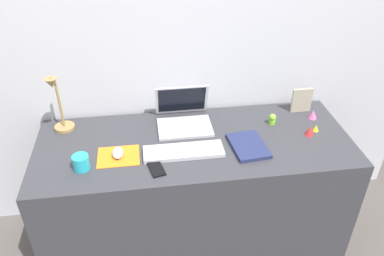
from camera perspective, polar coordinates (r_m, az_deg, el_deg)
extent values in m
plane|color=#59514C|center=(2.57, 0.33, -15.52)|extent=(6.00, 6.00, 0.00)
cube|color=silver|center=(2.34, -0.91, 4.68)|extent=(2.88, 0.05, 1.63)
cube|color=#38383D|center=(2.30, 0.36, -9.51)|extent=(1.68, 0.66, 0.74)
cube|color=silver|center=(2.17, -1.06, 0.09)|extent=(0.30, 0.21, 0.01)
cube|color=silver|center=(2.23, -1.52, 4.19)|extent=(0.30, 0.07, 0.19)
cube|color=black|center=(2.22, -1.50, 4.15)|extent=(0.27, 0.05, 0.17)
cube|color=silver|center=(1.98, -1.25, -3.46)|extent=(0.41, 0.13, 0.02)
cube|color=orange|center=(2.00, -10.75, -4.11)|extent=(0.21, 0.17, 0.00)
ellipsoid|color=silver|center=(1.99, -10.84, -3.59)|extent=(0.06, 0.10, 0.03)
cube|color=black|center=(1.90, -5.30, -5.88)|extent=(0.09, 0.14, 0.01)
cylinder|color=#A5844C|center=(2.28, -18.19, 0.12)|extent=(0.11, 0.11, 0.02)
cylinder|color=#A5844C|center=(2.20, -18.89, 3.47)|extent=(0.01, 0.01, 0.29)
cylinder|color=#A5844C|center=(2.10, -19.78, 6.54)|extent=(0.01, 0.08, 0.08)
cone|color=#A5844C|center=(2.07, -19.97, 6.23)|extent=(0.06, 0.06, 0.05)
cube|color=navy|center=(2.04, 8.27, -2.60)|extent=(0.19, 0.26, 0.02)
cube|color=#B2A58C|center=(2.38, 15.82, 3.95)|extent=(0.12, 0.02, 0.15)
cylinder|color=#28B7CC|center=(1.94, -15.99, -4.89)|extent=(0.08, 0.08, 0.08)
cone|color=red|center=(2.20, 16.91, -0.38)|extent=(0.05, 0.05, 0.05)
cylinder|color=#8CDB33|center=(2.25, 11.67, 0.91)|extent=(0.04, 0.04, 0.03)
sphere|color=#8CDB33|center=(2.24, 11.76, 1.57)|extent=(0.04, 0.04, 0.04)
cone|color=pink|center=(2.36, 17.35, 1.97)|extent=(0.05, 0.05, 0.05)
cone|color=yellow|center=(2.25, 17.74, 0.02)|extent=(0.03, 0.03, 0.04)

